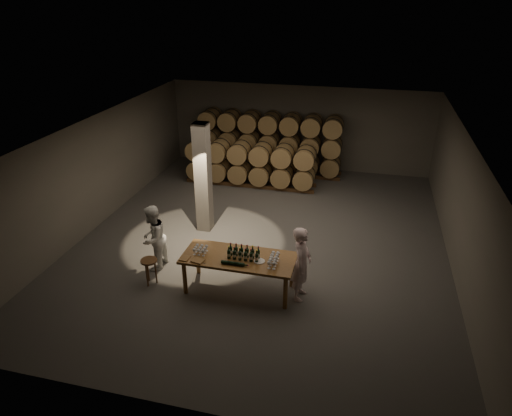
% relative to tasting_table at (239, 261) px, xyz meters
% --- Properties ---
extents(room, '(12.00, 12.00, 12.00)m').
position_rel_tasting_table_xyz_m(room, '(-1.80, 2.70, 0.80)').
color(room, '#585652').
rests_on(room, ground).
extents(tasting_table, '(2.60, 1.10, 0.90)m').
position_rel_tasting_table_xyz_m(tasting_table, '(0.00, 0.00, 0.00)').
color(tasting_table, brown).
rests_on(tasting_table, ground).
extents(barrel_stack_back, '(5.48, 0.95, 2.31)m').
position_rel_tasting_table_xyz_m(barrel_stack_back, '(-0.96, 7.70, 0.40)').
color(barrel_stack_back, '#57331D').
rests_on(barrel_stack_back, ground).
extents(barrel_stack_front, '(4.70, 0.95, 1.57)m').
position_rel_tasting_table_xyz_m(barrel_stack_front, '(-1.35, 6.30, 0.03)').
color(barrel_stack_front, '#57331D').
rests_on(barrel_stack_front, ground).
extents(bottle_cluster, '(0.73, 0.23, 0.32)m').
position_rel_tasting_table_xyz_m(bottle_cluster, '(0.13, -0.04, 0.22)').
color(bottle_cluster, black).
rests_on(bottle_cluster, tasting_table).
extents(lying_bottles, '(0.63, 0.08, 0.08)m').
position_rel_tasting_table_xyz_m(lying_bottles, '(-0.02, -0.35, 0.15)').
color(lying_bottles, black).
rests_on(lying_bottles, tasting_table).
extents(glass_cluster_left, '(0.30, 0.30, 0.16)m').
position_rel_tasting_table_xyz_m(glass_cluster_left, '(-0.91, -0.04, 0.22)').
color(glass_cluster_left, silver).
rests_on(glass_cluster_left, tasting_table).
extents(glass_cluster_right, '(0.20, 0.53, 0.18)m').
position_rel_tasting_table_xyz_m(glass_cluster_right, '(0.83, -0.08, 0.24)').
color(glass_cluster_right, silver).
rests_on(glass_cluster_right, tasting_table).
extents(plate, '(0.26, 0.26, 0.01)m').
position_rel_tasting_table_xyz_m(plate, '(0.50, -0.07, 0.11)').
color(plate, white).
rests_on(plate, tasting_table).
extents(notebook_near, '(0.30, 0.26, 0.03)m').
position_rel_tasting_table_xyz_m(notebook_near, '(-0.84, -0.40, 0.12)').
color(notebook_near, olive).
rests_on(notebook_near, tasting_table).
extents(notebook_corner, '(0.21, 0.26, 0.02)m').
position_rel_tasting_table_xyz_m(notebook_corner, '(-1.17, -0.36, 0.12)').
color(notebook_corner, olive).
rests_on(notebook_corner, tasting_table).
extents(pen, '(0.13, 0.04, 0.01)m').
position_rel_tasting_table_xyz_m(pen, '(-0.71, -0.44, 0.11)').
color(pen, black).
rests_on(pen, tasting_table).
extents(stool, '(0.40, 0.40, 0.66)m').
position_rel_tasting_table_xyz_m(stool, '(-2.13, -0.27, -0.26)').
color(stool, '#57331D').
rests_on(stool, ground).
extents(person_man, '(0.48, 0.69, 1.79)m').
position_rel_tasting_table_xyz_m(person_man, '(1.44, 0.07, 0.10)').
color(person_man, white).
rests_on(person_man, ground).
extents(person_woman, '(0.66, 0.84, 1.70)m').
position_rel_tasting_table_xyz_m(person_woman, '(-2.33, 0.41, 0.06)').
color(person_woman, white).
rests_on(person_woman, ground).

